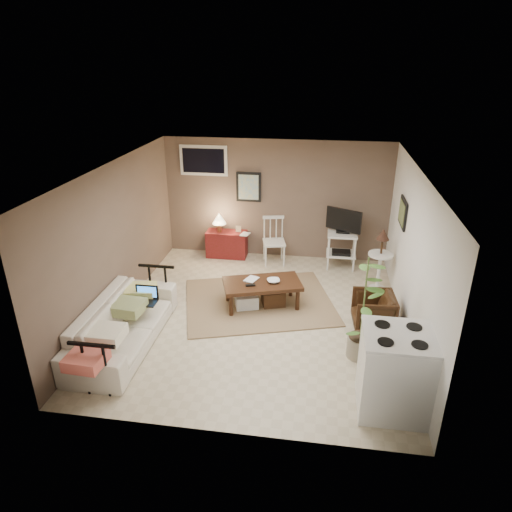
% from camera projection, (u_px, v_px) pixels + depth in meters
% --- Properties ---
extents(floor, '(5.00, 5.00, 0.00)m').
position_uv_depth(floor, '(258.00, 316.00, 7.35)').
color(floor, '#C1B293').
rests_on(floor, ground).
extents(art_back, '(0.50, 0.03, 0.60)m').
position_uv_depth(art_back, '(249.00, 187.00, 9.08)').
color(art_back, black).
extents(art_right, '(0.03, 0.60, 0.45)m').
position_uv_depth(art_right, '(403.00, 213.00, 7.38)').
color(art_right, black).
extents(window, '(0.96, 0.03, 0.60)m').
position_uv_depth(window, '(204.00, 161.00, 9.00)').
color(window, silver).
extents(rug, '(2.89, 2.57, 0.02)m').
position_uv_depth(rug, '(259.00, 301.00, 7.77)').
color(rug, olive).
rests_on(rug, floor).
extents(coffee_table, '(1.40, 1.01, 0.48)m').
position_uv_depth(coffee_table, '(262.00, 292.00, 7.54)').
color(coffee_table, '#3A1C0F').
rests_on(coffee_table, floor).
extents(sofa, '(0.66, 2.25, 0.88)m').
position_uv_depth(sofa, '(122.00, 317.00, 6.50)').
color(sofa, beige).
rests_on(sofa, floor).
extents(sofa_pillows, '(0.43, 2.14, 0.15)m').
position_uv_depth(sofa_pillows, '(117.00, 321.00, 6.22)').
color(sofa_pillows, '#EEE4C5').
rests_on(sofa_pillows, sofa).
extents(sofa_end_rails, '(0.61, 2.25, 0.76)m').
position_uv_depth(sofa_end_rails, '(132.00, 321.00, 6.51)').
color(sofa_end_rails, black).
rests_on(sofa_end_rails, floor).
extents(laptop, '(0.35, 0.25, 0.24)m').
position_uv_depth(laptop, '(146.00, 297.00, 6.77)').
color(laptop, black).
rests_on(laptop, sofa).
extents(red_console, '(0.82, 0.36, 0.95)m').
position_uv_depth(red_console, '(226.00, 242.00, 9.42)').
color(red_console, maroon).
rests_on(red_console, floor).
extents(spindle_chair, '(0.51, 0.51, 0.94)m').
position_uv_depth(spindle_chair, '(274.00, 242.00, 9.08)').
color(spindle_chair, silver).
rests_on(spindle_chair, floor).
extents(tv_stand, '(0.66, 0.46, 1.20)m').
position_uv_depth(tv_stand, '(342.00, 237.00, 8.81)').
color(tv_stand, silver).
rests_on(tv_stand, floor).
extents(side_table, '(0.43, 0.43, 1.16)m').
position_uv_depth(side_table, '(381.00, 253.00, 7.92)').
color(side_table, silver).
rests_on(side_table, floor).
extents(armchair, '(0.61, 0.64, 0.62)m').
position_uv_depth(armchair, '(373.00, 309.00, 6.95)').
color(armchair, black).
rests_on(armchair, floor).
extents(potted_plant, '(0.38, 0.38, 1.54)m').
position_uv_depth(potted_plant, '(364.00, 305.00, 6.06)').
color(potted_plant, gray).
rests_on(potted_plant, floor).
extents(stove, '(0.80, 0.74, 1.04)m').
position_uv_depth(stove, '(395.00, 372.00, 5.25)').
color(stove, silver).
rests_on(stove, floor).
extents(bowl, '(0.21, 0.10, 0.20)m').
position_uv_depth(bowl, '(274.00, 277.00, 7.42)').
color(bowl, '#3A1C0F').
rests_on(bowl, coffee_table).
extents(book_table, '(0.18, 0.08, 0.25)m').
position_uv_depth(book_table, '(247.00, 272.00, 7.54)').
color(book_table, '#3A1C0F').
rests_on(book_table, coffee_table).
extents(book_console, '(0.17, 0.05, 0.22)m').
position_uv_depth(book_console, '(241.00, 229.00, 9.15)').
color(book_console, '#3A1C0F').
rests_on(book_console, red_console).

